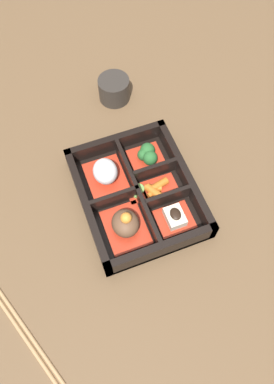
% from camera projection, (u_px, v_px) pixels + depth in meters
% --- Properties ---
extents(ground_plane, '(3.00, 3.00, 0.00)m').
position_uv_depth(ground_plane, '(137.00, 198.00, 0.75)').
color(ground_plane, brown).
extents(bento_base, '(0.26, 0.22, 0.01)m').
position_uv_depth(bento_base, '(137.00, 197.00, 0.75)').
color(bento_base, black).
rests_on(bento_base, ground_plane).
extents(bento_rim, '(0.26, 0.22, 0.05)m').
position_uv_depth(bento_rim, '(138.00, 192.00, 0.73)').
color(bento_rim, black).
rests_on(bento_rim, ground_plane).
extents(bowl_stew, '(0.10, 0.08, 0.06)m').
position_uv_depth(bowl_stew, '(125.00, 224.00, 0.69)').
color(bowl_stew, '#B22D19').
rests_on(bowl_stew, bento_base).
extents(bowl_rice, '(0.10, 0.08, 0.05)m').
position_uv_depth(bowl_rice, '(105.00, 173.00, 0.74)').
color(bowl_rice, '#B22D19').
rests_on(bowl_rice, bento_base).
extents(bowl_tofu, '(0.06, 0.07, 0.03)m').
position_uv_depth(bowl_tofu, '(175.00, 218.00, 0.71)').
color(bowl_tofu, '#B22D19').
rests_on(bowl_tofu, bento_base).
extents(bowl_carrots, '(0.05, 0.07, 0.02)m').
position_uv_depth(bowl_carrots, '(156.00, 188.00, 0.74)').
color(bowl_carrots, '#B22D19').
rests_on(bowl_carrots, bento_base).
extents(bowl_greens, '(0.06, 0.07, 0.04)m').
position_uv_depth(bowl_greens, '(147.00, 155.00, 0.77)').
color(bowl_greens, '#B22D19').
rests_on(bowl_greens, bento_base).
extents(bowl_pickles, '(0.04, 0.04, 0.01)m').
position_uv_depth(bowl_pickles, '(138.00, 192.00, 0.74)').
color(bowl_pickles, '#B22D19').
rests_on(bowl_pickles, bento_base).
extents(tea_cup, '(0.07, 0.07, 0.05)m').
position_uv_depth(tea_cup, '(114.00, 89.00, 0.85)').
color(tea_cup, '#2D2823').
rests_on(tea_cup, ground_plane).
extents(chopsticks, '(0.20, 0.09, 0.01)m').
position_uv_depth(chopsticks, '(26.00, 334.00, 0.63)').
color(chopsticks, '#A87F51').
rests_on(chopsticks, ground_plane).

